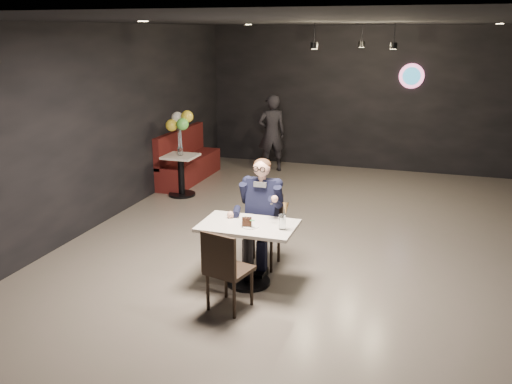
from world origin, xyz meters
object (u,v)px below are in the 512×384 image
(main_table, at_px, (248,254))
(seated_man, at_px, (262,212))
(chair_near, at_px, (230,268))
(balloon_vase, at_px, (180,151))
(sundae_glass, at_px, (282,222))
(booth_bench, at_px, (189,156))
(passerby, at_px, (272,133))
(side_table, at_px, (181,177))
(chair_far, at_px, (262,231))

(main_table, height_order, seated_man, seated_man)
(chair_near, xyz_separation_m, balloon_vase, (-2.31, 3.63, 0.36))
(sundae_glass, bearing_deg, booth_bench, 126.72)
(sundae_glass, relative_size, balloon_vase, 1.20)
(balloon_vase, bearing_deg, seated_man, -46.93)
(booth_bench, distance_m, balloon_vase, 1.09)
(booth_bench, bearing_deg, sundae_glass, -53.28)
(main_table, distance_m, booth_bench, 4.79)
(passerby, bearing_deg, chair_near, 74.76)
(seated_man, height_order, side_table, seated_man)
(sundae_glass, xyz_separation_m, side_table, (-2.73, 3.06, -0.49))
(sundae_glass, bearing_deg, passerby, 107.66)
(chair_far, relative_size, booth_bench, 0.45)
(chair_near, relative_size, passerby, 0.57)
(main_table, distance_m, balloon_vase, 3.83)
(chair_near, xyz_separation_m, seated_man, (0.00, 1.16, 0.26))
(booth_bench, distance_m, side_table, 1.06)
(sundae_glass, xyz_separation_m, booth_bench, (-3.03, 4.06, -0.33))
(chair_far, distance_m, balloon_vase, 3.40)
(chair_far, relative_size, passerby, 0.57)
(main_table, relative_size, booth_bench, 0.54)
(booth_bench, relative_size, passerby, 1.25)
(seated_man, xyz_separation_m, sundae_glass, (0.42, -0.59, 0.12))
(sundae_glass, xyz_separation_m, balloon_vase, (-2.73, 3.06, -0.01))
(main_table, bearing_deg, seated_man, 90.00)
(sundae_glass, height_order, passerby, passerby)
(seated_man, height_order, booth_bench, seated_man)
(sundae_glass, bearing_deg, main_table, 174.70)
(balloon_vase, bearing_deg, booth_bench, 106.70)
(seated_man, bearing_deg, main_table, -90.00)
(chair_far, relative_size, seated_man, 0.64)
(chair_near, bearing_deg, seated_man, 103.69)
(chair_near, bearing_deg, sundae_glass, 67.51)
(seated_man, relative_size, sundae_glass, 8.32)
(seated_man, bearing_deg, sundae_glass, -54.58)
(seated_man, relative_size, balloon_vase, 9.96)
(booth_bench, bearing_deg, chair_near, -60.61)
(chair_far, distance_m, seated_man, 0.26)
(chair_far, height_order, chair_near, same)
(chair_far, xyz_separation_m, balloon_vase, (-2.31, 2.47, 0.36))
(main_table, height_order, chair_far, chair_far)
(booth_bench, xyz_separation_m, balloon_vase, (0.30, -1.00, 0.32))
(main_table, relative_size, seated_man, 0.76)
(main_table, relative_size, chair_far, 1.20)
(side_table, xyz_separation_m, passerby, (1.04, 2.25, 0.46))
(booth_bench, height_order, balloon_vase, booth_bench)
(chair_far, bearing_deg, passerby, 105.07)
(chair_near, bearing_deg, passerby, 115.89)
(seated_man, bearing_deg, balloon_vase, 133.07)
(chair_far, distance_m, side_table, 3.38)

